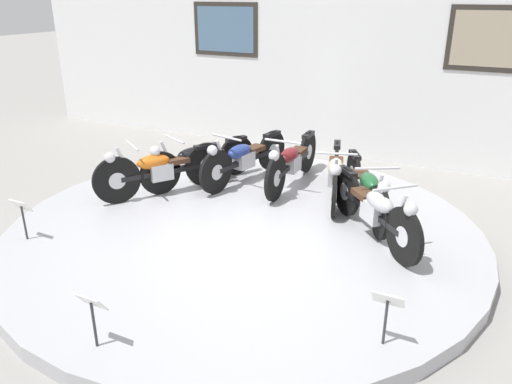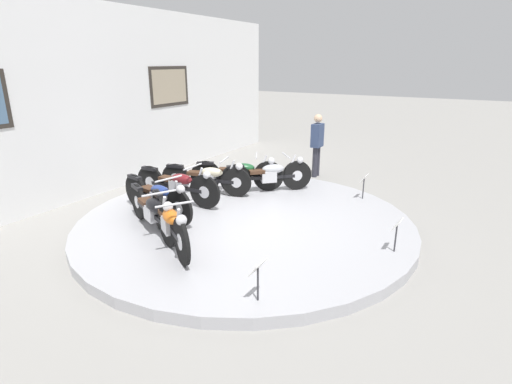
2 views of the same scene
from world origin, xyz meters
name	(u,v)px [view 1 (image 1 of 2)]	position (x,y,z in m)	size (l,w,h in m)	color
ground_plane	(244,236)	(0.00, 0.00, 0.00)	(60.00, 60.00, 0.00)	gray
display_platform	(244,231)	(0.00, 0.00, 0.08)	(5.90, 5.90, 0.17)	#ADADB2
back_wall	(346,45)	(0.00, 3.91, 2.02)	(14.00, 0.22, 4.04)	white
motorcycle_orange	(161,168)	(-1.53, 0.37, 0.57)	(1.16, 1.72, 0.81)	black
motorcycle_black	(198,160)	(-1.29, 0.97, 0.55)	(0.90, 1.82, 0.79)	black
motorcycle_blue	(244,157)	(-0.73, 1.39, 0.56)	(0.58, 1.97, 0.80)	black
motorcycle_maroon	(292,161)	(0.00, 1.55, 0.56)	(0.54, 2.02, 0.81)	black
motorcycle_cream	(336,172)	(0.73, 1.39, 0.54)	(0.70, 1.90, 0.78)	black
motorcycle_green	(367,188)	(1.29, 0.97, 0.56)	(1.03, 1.77, 0.80)	black
motorcycle_silver	(374,208)	(1.54, 0.38, 0.56)	(1.42, 1.48, 0.80)	black
info_placard_front_left	(22,211)	(-2.12, -1.51, 0.54)	(0.26, 0.11, 0.51)	#333338
info_placard_front_centre	(92,309)	(0.00, -2.60, 0.54)	(0.26, 0.11, 0.51)	#333338
info_placard_front_right	(387,307)	(2.12, -1.51, 0.54)	(0.26, 0.11, 0.51)	#333338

